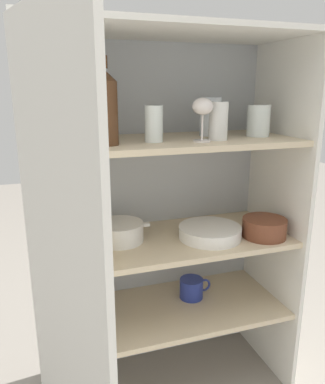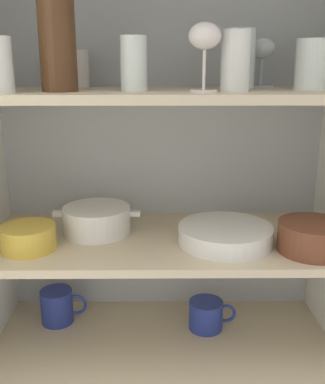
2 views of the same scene
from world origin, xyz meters
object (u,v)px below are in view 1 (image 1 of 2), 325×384
at_px(wine_bottle, 105,107).
at_px(coffee_mug_primary, 86,299).
at_px(mixing_bowl_large, 264,227).
at_px(casserole_dish, 120,232).
at_px(plate_stack_white, 210,232).
at_px(serving_bowl_small, 81,250).

xyz_separation_m(wine_bottle, coffee_mug_primary, (-0.08, 0.15, -0.73)).
xyz_separation_m(mixing_bowl_large, casserole_dish, (-0.53, 0.13, -0.00)).
distance_m(plate_stack_white, mixing_bowl_large, 0.21).
relative_size(mixing_bowl_large, coffee_mug_primary, 1.23).
relative_size(wine_bottle, casserole_dish, 1.16).
distance_m(wine_bottle, coffee_mug_primary, 0.75).
distance_m(mixing_bowl_large, coffee_mug_primary, 0.74).
relative_size(wine_bottle, mixing_bowl_large, 1.60).
distance_m(mixing_bowl_large, serving_bowl_small, 0.68).
height_order(plate_stack_white, serving_bowl_small, serving_bowl_small).
xyz_separation_m(wine_bottle, plate_stack_white, (0.38, 0.03, -0.46)).
height_order(wine_bottle, mixing_bowl_large, wine_bottle).
bearing_deg(mixing_bowl_large, wine_bottle, 177.63).
relative_size(wine_bottle, coffee_mug_primary, 1.97).
bearing_deg(coffee_mug_primary, casserole_dish, -21.07).
relative_size(plate_stack_white, mixing_bowl_large, 1.42).
distance_m(mixing_bowl_large, casserole_dish, 0.54).
bearing_deg(mixing_bowl_large, casserole_dish, 166.35).
height_order(wine_bottle, plate_stack_white, wine_bottle).
bearing_deg(coffee_mug_primary, plate_stack_white, -15.38).
height_order(wine_bottle, coffee_mug_primary, wine_bottle).
bearing_deg(wine_bottle, casserole_dish, 63.05).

